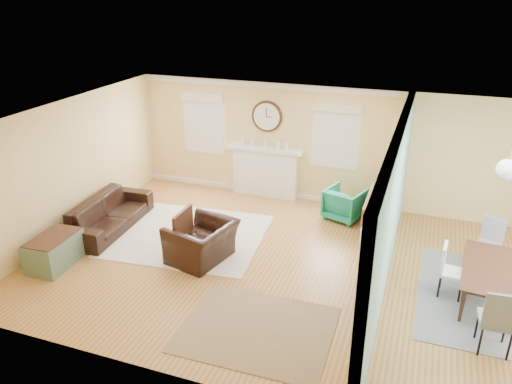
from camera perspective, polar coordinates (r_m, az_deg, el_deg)
floor at (r=8.81m, az=4.29°, el=-8.62°), size 9.00×9.00×0.00m
wall_back at (r=10.95m, az=8.79°, el=5.13°), size 9.00×0.02×2.60m
wall_front at (r=5.72m, az=-3.72°, el=-12.37°), size 9.00×0.02×2.60m
wall_left at (r=10.24m, az=-20.51°, el=2.63°), size 0.02×6.00×2.60m
ceiling at (r=7.77m, az=4.86°, el=7.94°), size 9.00×6.00×0.02m
partition at (r=8.22m, az=15.30°, el=-1.17°), size 0.17×6.00×2.60m
fireplace at (r=11.43m, az=1.07°, el=2.43°), size 1.70×0.30×1.17m
wall_clock at (r=11.13m, az=1.26°, el=8.63°), size 0.70×0.07×0.70m
window_left at (r=11.73m, az=-6.04°, el=8.30°), size 1.05×0.13×1.42m
window_right at (r=10.79m, az=9.11°, el=6.84°), size 1.05×0.13×1.42m
pendant at (r=7.72m, az=26.76°, el=2.30°), size 0.30×0.30×0.55m
rug_cream at (r=9.91m, az=-7.77°, el=-4.90°), size 3.11×2.77×0.02m
rug_jute at (r=7.41m, az=0.13°, el=-15.40°), size 2.16×1.78×0.01m
rug_grey at (r=8.76m, az=25.25°, el=-11.19°), size 2.18×2.72×0.01m
sofa at (r=10.38m, az=-16.49°, el=-2.42°), size 0.99×2.23×0.64m
eames_chair at (r=8.90m, az=-6.22°, el=-5.70°), size 1.19×1.29×0.72m
green_chair at (r=10.53m, az=10.08°, el=-1.31°), size 0.91×0.93×0.67m
trunk at (r=9.42m, az=-22.05°, el=-6.25°), size 0.64×0.99×0.55m
credenza at (r=10.01m, az=13.79°, el=-2.59°), size 0.49×1.44×0.80m
tv at (r=9.74m, az=14.06°, el=1.09°), size 0.14×1.01×0.58m
garden_stool at (r=9.26m, az=12.81°, el=-5.64°), size 0.35×0.35×0.52m
potted_plant at (r=9.05m, az=13.07°, el=-3.03°), size 0.47×0.49×0.42m
dining_table at (r=8.62m, az=25.57°, el=-9.61°), size 1.07×1.73×0.58m
dining_chair_n at (r=9.49m, az=25.16°, el=-4.95°), size 0.48×0.48×0.88m
dining_chair_s at (r=7.45m, az=25.90°, el=-12.37°), size 0.47×0.47×0.99m
dining_chair_w at (r=8.41m, az=21.62°, el=-8.03°), size 0.41×0.41×0.86m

